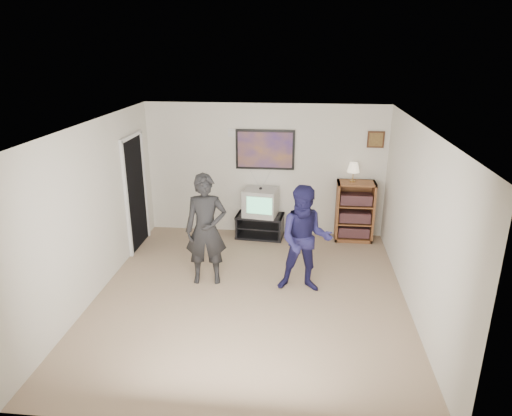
% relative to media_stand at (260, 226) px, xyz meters
% --- Properties ---
extents(room_shell, '(4.51, 5.00, 2.51)m').
position_rel_media_stand_xyz_m(room_shell, '(0.07, -1.88, 1.03)').
color(room_shell, '#93755D').
rests_on(room_shell, ground).
extents(media_stand, '(0.93, 0.57, 0.44)m').
position_rel_media_stand_xyz_m(media_stand, '(0.00, 0.00, 0.00)').
color(media_stand, black).
rests_on(media_stand, room_shell).
extents(crt_television, '(0.67, 0.59, 0.51)m').
position_rel_media_stand_xyz_m(crt_television, '(0.01, 0.00, 0.48)').
color(crt_television, '#AEAEA9').
rests_on(crt_television, media_stand).
extents(bookshelf, '(0.69, 0.39, 1.13)m').
position_rel_media_stand_xyz_m(bookshelf, '(1.77, 0.05, 0.34)').
color(bookshelf, brown).
rests_on(bookshelf, room_shell).
extents(table_lamp, '(0.22, 0.22, 0.35)m').
position_rel_media_stand_xyz_m(table_lamp, '(1.69, 0.06, 1.09)').
color(table_lamp, beige).
rests_on(table_lamp, bookshelf).
extents(person_tall, '(0.68, 0.49, 1.72)m').
position_rel_media_stand_xyz_m(person_tall, '(-0.64, -1.83, 0.64)').
color(person_tall, black).
rests_on(person_tall, room_shell).
extents(person_short, '(0.79, 0.62, 1.63)m').
position_rel_media_stand_xyz_m(person_short, '(0.84, -1.94, 0.59)').
color(person_short, '#1A1844').
rests_on(person_short, room_shell).
extents(controller_left, '(0.08, 0.12, 0.03)m').
position_rel_media_stand_xyz_m(controller_left, '(-0.61, -1.58, 0.97)').
color(controller_left, white).
rests_on(controller_left, person_tall).
extents(controller_right, '(0.05, 0.12, 0.03)m').
position_rel_media_stand_xyz_m(controller_right, '(0.85, -1.74, 0.80)').
color(controller_right, white).
rests_on(controller_right, person_short).
extents(poster, '(1.10, 0.03, 0.75)m').
position_rel_media_stand_xyz_m(poster, '(0.07, 0.25, 1.43)').
color(poster, black).
rests_on(poster, room_shell).
extents(air_vent, '(0.28, 0.02, 0.14)m').
position_rel_media_stand_xyz_m(air_vent, '(-0.48, 0.25, 1.73)').
color(air_vent, white).
rests_on(air_vent, room_shell).
extents(small_picture, '(0.30, 0.03, 0.30)m').
position_rel_media_stand_xyz_m(small_picture, '(2.07, 0.25, 1.66)').
color(small_picture, '#4C2418').
rests_on(small_picture, room_shell).
extents(doorway, '(0.03, 0.85, 2.00)m').
position_rel_media_stand_xyz_m(doorway, '(-2.17, -0.63, 0.78)').
color(doorway, black).
rests_on(doorway, room_shell).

